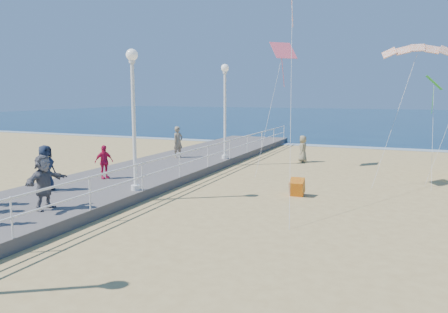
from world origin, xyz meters
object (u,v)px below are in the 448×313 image
at_px(lamp_post_mid, 133,105).
at_px(beach_walker_c, 303,149).
at_px(lamp_post_far, 225,101).
at_px(spectator_4, 46,168).
at_px(spectator_5, 44,182).
at_px(spectator_6, 178,142).
at_px(spectator_3, 104,162).
at_px(box_kite, 297,189).

xyz_separation_m(lamp_post_mid, beach_walker_c, (3.86, 11.88, -2.86)).
bearing_deg(lamp_post_far, spectator_4, -106.73).
distance_m(spectator_5, spectator_6, 11.90).
relative_size(lamp_post_mid, lamp_post_far, 1.00).
relative_size(spectator_4, spectator_5, 0.98).
bearing_deg(lamp_post_mid, spectator_3, 150.86).
distance_m(spectator_4, spectator_5, 2.95).
relative_size(lamp_post_mid, box_kite, 8.87).
xyz_separation_m(spectator_6, beach_walker_c, (6.51, 3.58, -0.50)).
relative_size(spectator_4, beach_walker_c, 1.09).
xyz_separation_m(lamp_post_far, spectator_3, (-2.59, -7.56, -2.53)).
distance_m(spectator_3, spectator_4, 2.86).
relative_size(lamp_post_far, spectator_5, 2.98).
bearing_deg(spectator_4, spectator_6, -4.77).
relative_size(spectator_3, spectator_5, 0.83).
bearing_deg(beach_walker_c, spectator_4, -36.69).
bearing_deg(lamp_post_mid, beach_walker_c, 72.00).
distance_m(spectator_6, box_kite, 9.79).
height_order(lamp_post_mid, spectator_6, lamp_post_mid).
height_order(spectator_3, box_kite, spectator_3).
height_order(lamp_post_far, box_kite, lamp_post_far).
xyz_separation_m(spectator_3, spectator_5, (1.50, -4.94, 0.16)).
height_order(lamp_post_mid, beach_walker_c, lamp_post_mid).
height_order(spectator_4, spectator_6, spectator_6).
xyz_separation_m(lamp_post_far, spectator_5, (-1.09, -12.50, -2.37)).
bearing_deg(spectator_6, box_kite, -101.60).
relative_size(lamp_post_mid, spectator_3, 3.61).
distance_m(lamp_post_far, spectator_3, 8.38).
distance_m(lamp_post_mid, spectator_4, 4.15).
bearing_deg(lamp_post_far, lamp_post_mid, -90.00).
relative_size(spectator_3, box_kite, 2.45).
xyz_separation_m(spectator_3, spectator_6, (-0.06, 6.85, 0.17)).
height_order(lamp_post_far, spectator_4, lamp_post_far).
bearing_deg(box_kite, lamp_post_far, 130.75).
relative_size(lamp_post_far, spectator_3, 3.61).
height_order(lamp_post_mid, lamp_post_far, same).
relative_size(spectator_6, box_kite, 3.01).
bearing_deg(spectator_6, beach_walker_c, -40.49).
bearing_deg(spectator_3, lamp_post_far, 6.24).
distance_m(lamp_post_mid, box_kite, 7.21).
xyz_separation_m(lamp_post_mid, lamp_post_far, (0.00, 9.00, 0.00)).
distance_m(lamp_post_mid, spectator_3, 3.89).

